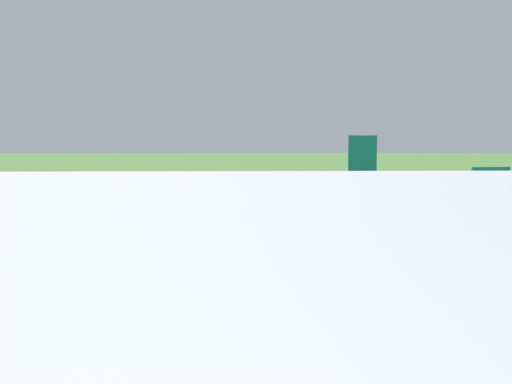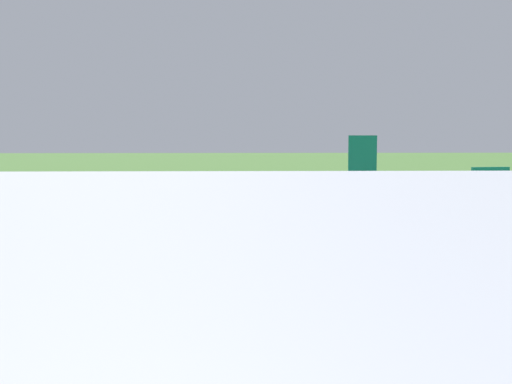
# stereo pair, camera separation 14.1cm
# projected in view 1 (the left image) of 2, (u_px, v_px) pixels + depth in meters

# --- Properties ---
(ground_plane) EXTENTS (800.00, 800.00, 0.00)m
(ground_plane) POSITION_uv_depth(u_px,v_px,m) (252.00, 214.00, 125.66)
(ground_plane) COLOR #477233
(runway_asphalt) EXTENTS (600.00, 28.19, 0.06)m
(runway_asphalt) POSITION_uv_depth(u_px,v_px,m) (252.00, 214.00, 125.65)
(runway_asphalt) COLOR #38383D
(runway_asphalt) RESTS_ON ground
(apron_concrete) EXTENTS (440.00, 110.00, 0.05)m
(apron_concrete) POSITION_uv_depth(u_px,v_px,m) (264.00, 275.00, 71.56)
(apron_concrete) COLOR gray
(apron_concrete) RESTS_ON ground
(grass_verge_foreground) EXTENTS (600.00, 80.00, 0.04)m
(grass_verge_foreground) POSITION_uv_depth(u_px,v_px,m) (248.00, 197.00, 158.93)
(grass_verge_foreground) COLOR #3C782B
(grass_verge_foreground) RESTS_ON ground
(airliner_main) EXTENTS (54.13, 44.27, 15.88)m
(airliner_main) POSITION_uv_depth(u_px,v_px,m) (258.00, 193.00, 125.27)
(airliner_main) COLOR white
(airliner_main) RESTS_ON ground
(airliner_parked_mid) EXTENTS (42.68, 35.04, 12.47)m
(airliner_parked_mid) POSITION_uv_depth(u_px,v_px,m) (348.00, 252.00, 67.40)
(airliner_parked_mid) COLOR white
(airliner_parked_mid) RESTS_ON ground
(service_car_ops) EXTENTS (4.44, 2.48, 1.62)m
(service_car_ops) POSITION_uv_depth(u_px,v_px,m) (464.00, 226.00, 104.49)
(service_car_ops) COLOR gold
(service_car_ops) RESTS_ON ground
(no_stopping_sign) EXTENTS (0.60, 0.10, 2.34)m
(no_stopping_sign) POSITION_uv_depth(u_px,v_px,m) (189.00, 193.00, 157.09)
(no_stopping_sign) COLOR slate
(no_stopping_sign) RESTS_ON ground
(traffic_cone_orange) EXTENTS (0.40, 0.40, 0.55)m
(traffic_cone_orange) POSITION_uv_depth(u_px,v_px,m) (173.00, 196.00, 160.66)
(traffic_cone_orange) COLOR orange
(traffic_cone_orange) RESTS_ON ground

